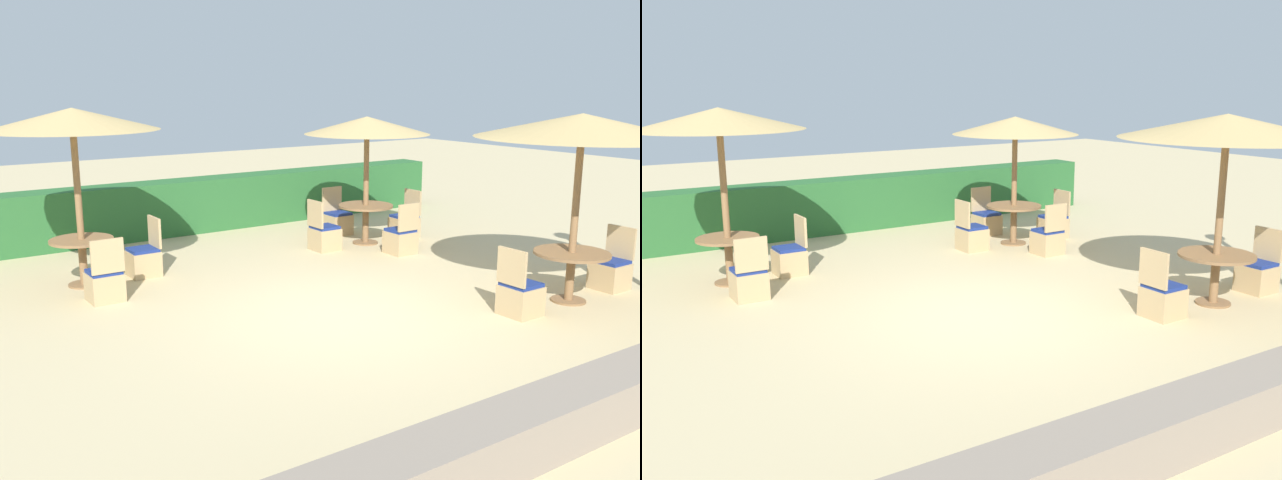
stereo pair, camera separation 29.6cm
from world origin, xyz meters
TOP-DOWN VIEW (x-y plane):
  - ground_plane at (0.00, 0.00)m, footprint 40.00×40.00m
  - hedge_row at (0.00, 5.99)m, footprint 13.00×0.70m
  - stone_border at (0.00, -3.79)m, footprint 10.00×0.56m
  - parasol_back_left at (-2.47, 3.33)m, footprint 2.50×2.50m
  - round_table_back_left at (-2.47, 3.33)m, footprint 0.94×0.94m
  - patio_chair_back_left_east at (-1.51, 3.33)m, footprint 0.46×0.46m
  - patio_chair_back_left_south at (-2.46, 2.37)m, footprint 0.46×0.46m
  - parasol_back_right at (2.78, 3.12)m, footprint 2.32×2.32m
  - round_table_back_right at (2.78, 3.12)m, footprint 1.03×1.03m
  - patio_chair_back_right_north at (2.82, 4.09)m, footprint 0.46×0.46m
  - patio_chair_back_right_west at (1.82, 3.13)m, footprint 0.46×0.46m
  - patio_chair_back_right_east at (3.74, 3.09)m, footprint 0.46×0.46m
  - patio_chair_back_right_south at (2.81, 2.13)m, footprint 0.46×0.46m
  - parasol_front_right at (2.92, -1.34)m, footprint 2.86×2.86m
  - round_table_front_right at (2.92, -1.34)m, footprint 1.04×1.04m
  - patio_chair_front_right_west at (1.87, -1.34)m, footprint 0.46×0.46m
  - patio_chair_front_right_east at (3.95, -1.30)m, footprint 0.46×0.46m

SIDE VIEW (x-z plane):
  - ground_plane at x=0.00m, z-range 0.00..0.00m
  - stone_border at x=0.00m, z-range 0.00..0.46m
  - patio_chair_back_left_east at x=-1.51m, z-range -0.20..0.73m
  - patio_chair_back_left_south at x=-2.46m, z-range -0.20..0.73m
  - patio_chair_back_right_north at x=2.82m, z-range -0.20..0.73m
  - patio_chair_back_right_west at x=1.82m, z-range -0.20..0.73m
  - patio_chair_back_right_east at x=3.74m, z-range -0.20..0.73m
  - patio_chair_back_right_south at x=2.81m, z-range -0.20..0.73m
  - patio_chair_front_right_west at x=1.87m, z-range -0.20..0.73m
  - patio_chair_front_right_east at x=3.95m, z-range -0.20..0.73m
  - hedge_row at x=0.00m, z-range 0.00..1.07m
  - round_table_back_left at x=-2.47m, z-range 0.18..0.90m
  - round_table_front_right at x=2.92m, z-range 0.20..0.92m
  - round_table_back_right at x=2.78m, z-range 0.21..0.95m
  - parasol_back_right at x=2.78m, z-range 1.02..3.40m
  - parasol_front_right at x=2.92m, z-range 1.14..3.76m
  - parasol_back_left at x=-2.47m, z-range 1.15..3.81m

